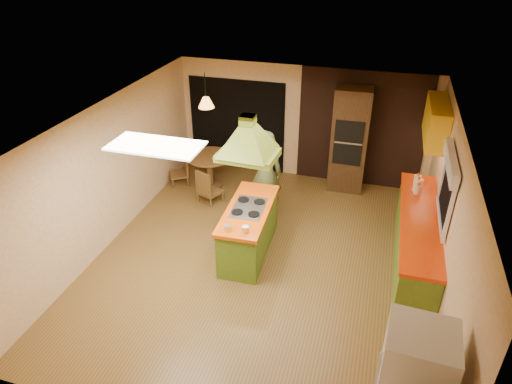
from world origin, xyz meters
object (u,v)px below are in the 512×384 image
(kitchen_island, at_px, (249,230))
(wall_oven, at_px, (349,140))
(dining_table, at_px, (210,165))
(canister_large, at_px, (418,185))
(man, at_px, (265,174))

(kitchen_island, relative_size, wall_oven, 0.80)
(dining_table, distance_m, canister_large, 4.28)
(kitchen_island, height_order, man, man)
(kitchen_island, relative_size, canister_large, 7.75)
(kitchen_island, distance_m, wall_oven, 3.17)
(canister_large, bearing_deg, man, -178.17)
(kitchen_island, height_order, dining_table, kitchen_island)
(man, relative_size, wall_oven, 0.80)
(canister_large, bearing_deg, dining_table, 170.32)
(kitchen_island, bearing_deg, wall_oven, 61.89)
(kitchen_island, bearing_deg, dining_table, 123.93)
(man, relative_size, canister_large, 7.69)
(wall_oven, distance_m, canister_large, 2.00)
(kitchen_island, bearing_deg, man, 89.78)
(dining_table, bearing_deg, kitchen_island, -53.52)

